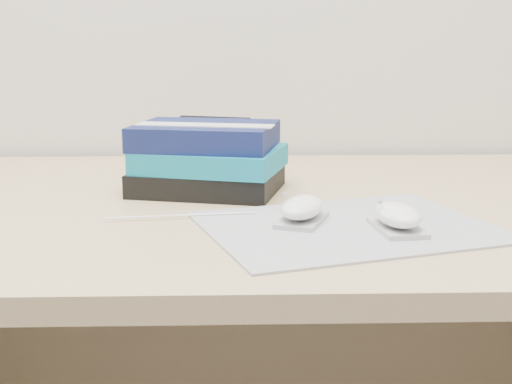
{
  "coord_description": "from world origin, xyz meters",
  "views": [
    {
      "loc": [
        -0.13,
        0.55,
        0.97
      ],
      "look_at": [
        -0.1,
        1.45,
        0.77
      ],
      "focal_mm": 50.0,
      "sensor_mm": 36.0,
      "label": 1
    }
  ],
  "objects_px": {
    "pouch": "(215,149)",
    "desk": "(315,329)",
    "book_stack": "(208,158)",
    "mouse_front": "(398,217)",
    "mouse_rear": "(302,209)"
  },
  "relations": [
    {
      "from": "mouse_rear",
      "to": "mouse_front",
      "type": "distance_m",
      "value": 0.12
    },
    {
      "from": "desk",
      "to": "pouch",
      "type": "bearing_deg",
      "value": 148.59
    },
    {
      "from": "book_stack",
      "to": "mouse_front",
      "type": "bearing_deg",
      "value": -45.9
    },
    {
      "from": "mouse_rear",
      "to": "pouch",
      "type": "distance_m",
      "value": 0.33
    },
    {
      "from": "pouch",
      "to": "desk",
      "type": "bearing_deg",
      "value": -31.41
    },
    {
      "from": "mouse_rear",
      "to": "book_stack",
      "type": "relative_size",
      "value": 0.42
    },
    {
      "from": "book_stack",
      "to": "mouse_rear",
      "type": "bearing_deg",
      "value": -58.32
    },
    {
      "from": "mouse_rear",
      "to": "pouch",
      "type": "height_order",
      "value": "pouch"
    },
    {
      "from": "mouse_front",
      "to": "mouse_rear",
      "type": "bearing_deg",
      "value": 159.52
    },
    {
      "from": "book_stack",
      "to": "pouch",
      "type": "distance_m",
      "value": 0.1
    },
    {
      "from": "mouse_front",
      "to": "pouch",
      "type": "height_order",
      "value": "pouch"
    },
    {
      "from": "mouse_front",
      "to": "book_stack",
      "type": "height_order",
      "value": "book_stack"
    },
    {
      "from": "mouse_rear",
      "to": "book_stack",
      "type": "height_order",
      "value": "book_stack"
    },
    {
      "from": "mouse_front",
      "to": "book_stack",
      "type": "xyz_separation_m",
      "value": [
        -0.24,
        0.25,
        0.03
      ]
    },
    {
      "from": "mouse_rear",
      "to": "mouse_front",
      "type": "xyz_separation_m",
      "value": [
        0.11,
        -0.04,
        -0.0
      ]
    }
  ]
}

